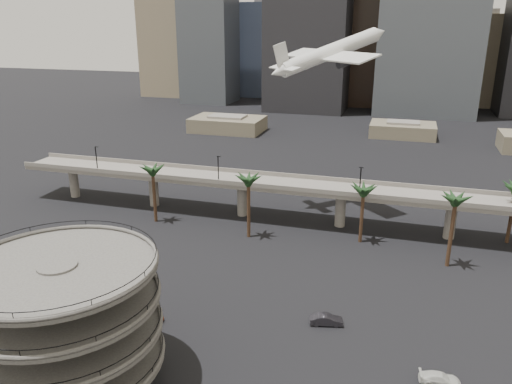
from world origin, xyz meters
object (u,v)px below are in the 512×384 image
(parking_ramp, at_px, (64,315))
(car_b, at_px, (326,320))
(airborne_jet, at_px, (330,52))
(car_a, at_px, (148,314))
(car_c, at_px, (440,379))
(overpass, at_px, (290,189))

(parking_ramp, distance_m, car_b, 35.76)
(car_b, bearing_deg, airborne_jet, -3.63)
(airborne_jet, height_order, car_a, airborne_jet)
(airborne_jet, distance_m, car_c, 74.21)
(airborne_jet, xyz_separation_m, car_c, (24.21, -61.18, -34.31))
(car_c, bearing_deg, airborne_jet, 15.48)
(car_b, bearing_deg, overpass, 7.22)
(parking_ramp, xyz_separation_m, car_a, (1.77, 15.36, -9.00))
(car_c, bearing_deg, car_a, 80.59)
(car_a, relative_size, car_b, 1.02)
(car_a, distance_m, car_c, 40.54)
(car_b, height_order, car_c, car_b)
(parking_ramp, xyz_separation_m, overpass, (13.00, 59.00, -2.50))
(car_b, bearing_deg, parking_ramp, 114.97)
(airborne_jet, relative_size, car_b, 5.28)
(airborne_jet, relative_size, car_a, 5.19)
(parking_ramp, distance_m, overpass, 60.46)
(car_b, bearing_deg, car_a, 90.17)
(airborne_jet, distance_m, car_a, 69.97)
(overpass, relative_size, car_c, 26.55)
(overpass, distance_m, car_c, 54.89)
(car_b, bearing_deg, car_c, -132.64)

